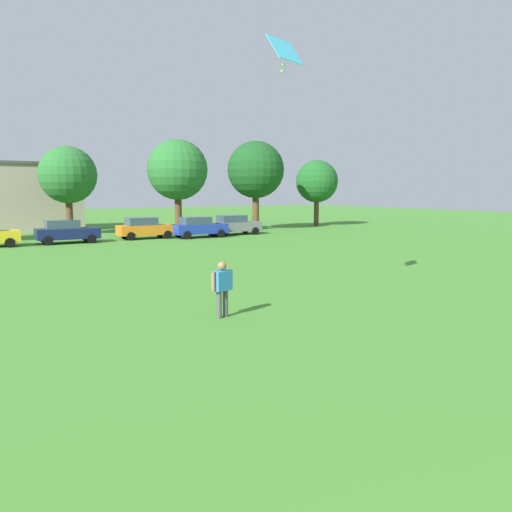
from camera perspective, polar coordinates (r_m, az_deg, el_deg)
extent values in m
plane|color=#42842D|center=(30.95, -22.33, -0.21)|extent=(160.00, 160.00, 0.00)
cylinder|color=#4C4C51|center=(15.36, -3.43, -5.27)|extent=(0.15, 0.15, 0.82)
cylinder|color=#4C4C51|center=(15.20, -4.12, -5.41)|extent=(0.15, 0.15, 0.82)
cube|color=#337FCC|center=(15.14, -3.80, -2.75)|extent=(0.61, 0.44, 0.58)
cylinder|color=#936B4C|center=(15.36, -2.84, -2.53)|extent=(0.12, 0.12, 0.55)
cylinder|color=#936B4C|center=(14.92, -4.78, -2.84)|extent=(0.12, 0.12, 0.55)
sphere|color=#936B4C|center=(15.07, -3.81, -1.10)|extent=(0.26, 0.26, 0.26)
cube|color=#3FBFE5|center=(17.92, 3.23, 21.97)|extent=(1.44, 1.00, 0.83)
sphere|color=#8CD859|center=(17.86, 3.22, 21.19)|extent=(0.10, 0.10, 0.10)
sphere|color=#8CD859|center=(17.78, 3.07, 20.53)|extent=(0.10, 0.10, 0.10)
sphere|color=#8CD859|center=(17.70, 2.92, 19.85)|extent=(0.10, 0.10, 0.10)
cylinder|color=black|center=(39.42, -25.94, 1.57)|extent=(0.64, 0.22, 0.64)
cylinder|color=black|center=(37.63, -25.72, 1.34)|extent=(0.64, 0.22, 0.64)
cube|color=#141E4C|center=(39.10, -20.25, 2.37)|extent=(4.30, 1.80, 0.76)
cube|color=#334756|center=(39.00, -20.79, 3.34)|extent=(2.24, 1.58, 0.60)
cylinder|color=black|center=(40.29, -18.40, 2.04)|extent=(0.64, 0.22, 0.64)
cylinder|color=black|center=(38.53, -17.85, 1.84)|extent=(0.64, 0.22, 0.64)
cylinder|color=black|center=(39.80, -22.52, 1.79)|extent=(0.64, 0.22, 0.64)
cylinder|color=black|center=(38.02, -22.15, 1.58)|extent=(0.64, 0.22, 0.64)
cube|color=orange|center=(41.11, -12.17, 2.87)|extent=(4.30, 1.80, 0.76)
cube|color=#334756|center=(40.96, -12.66, 3.80)|extent=(2.24, 1.58, 0.60)
cylinder|color=black|center=(42.46, -10.66, 2.53)|extent=(0.64, 0.22, 0.64)
cylinder|color=black|center=(40.77, -9.81, 2.36)|extent=(0.64, 0.22, 0.64)
cylinder|color=black|center=(41.57, -14.46, 2.33)|extent=(0.64, 0.22, 0.64)
cylinder|color=black|center=(39.85, -13.76, 2.15)|extent=(0.64, 0.22, 0.64)
cube|color=#1E38AD|center=(41.40, -6.30, 3.02)|extent=(4.30, 1.80, 0.76)
cube|color=#334756|center=(41.22, -6.75, 3.95)|extent=(2.24, 1.58, 0.60)
cylinder|color=black|center=(42.85, -4.99, 2.67)|extent=(0.64, 0.22, 0.64)
cylinder|color=black|center=(41.24, -3.93, 2.51)|extent=(0.64, 0.22, 0.64)
cylinder|color=black|center=(41.69, -8.63, 2.49)|extent=(0.64, 0.22, 0.64)
cylinder|color=black|center=(40.03, -7.68, 2.31)|extent=(0.64, 0.22, 0.64)
cube|color=slate|center=(43.96, -2.32, 3.31)|extent=(4.30, 1.80, 0.76)
cube|color=#334756|center=(43.76, -2.72, 4.18)|extent=(2.24, 1.58, 0.60)
cylinder|color=black|center=(45.47, -1.22, 2.97)|extent=(0.64, 0.22, 0.64)
cylinder|color=black|center=(43.91, -0.08, 2.81)|extent=(0.64, 0.22, 0.64)
cylinder|color=black|center=(44.13, -4.54, 2.81)|extent=(0.64, 0.22, 0.64)
cylinder|color=black|center=(42.52, -3.49, 2.65)|extent=(0.64, 0.22, 0.64)
cylinder|color=brown|center=(46.34, -20.05, 4.09)|extent=(0.56, 0.56, 3.04)
sphere|color=#286B2D|center=(46.31, -20.24, 8.49)|extent=(4.80, 4.80, 4.80)
cylinder|color=brown|center=(45.66, -8.64, 4.59)|extent=(0.61, 0.61, 3.33)
sphere|color=#286B2D|center=(45.65, -8.74, 9.48)|extent=(5.25, 5.25, 5.25)
cylinder|color=brown|center=(49.49, -0.03, 4.94)|extent=(0.63, 0.63, 3.44)
sphere|color=#194C1E|center=(49.49, -0.03, 9.60)|extent=(5.43, 5.43, 5.43)
cylinder|color=brown|center=(55.34, 6.74, 4.83)|extent=(0.52, 0.52, 2.84)
sphere|color=#1E5B23|center=(55.30, 6.80, 8.27)|extent=(4.48, 4.48, 4.48)
cube|color=tan|center=(53.29, -25.22, 5.85)|extent=(11.05, 6.88, 6.10)
cube|color=#4C4742|center=(53.35, -25.40, 9.25)|extent=(11.49, 7.16, 0.24)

